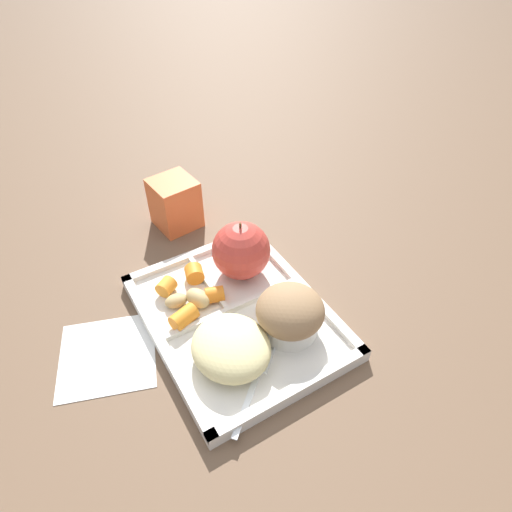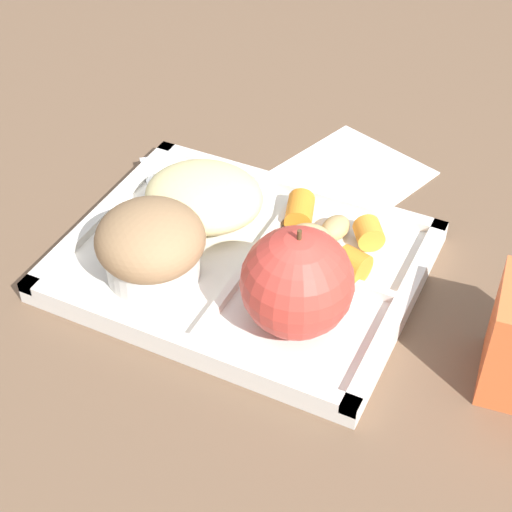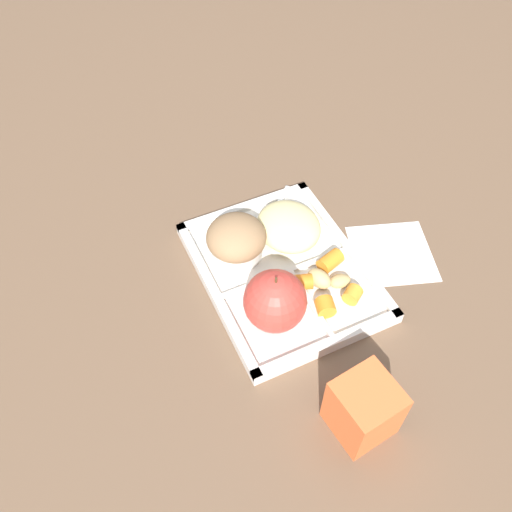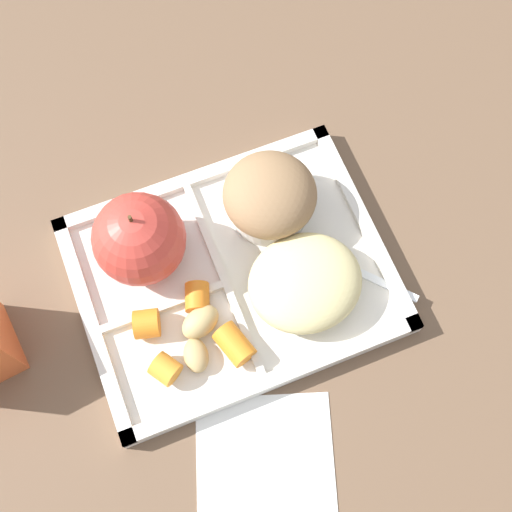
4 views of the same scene
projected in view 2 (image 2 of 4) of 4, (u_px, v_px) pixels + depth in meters
The scene contains 16 objects.
ground at pixel (243, 269), 0.71m from camera, with size 6.00×6.00×0.00m, color brown.
lunch_tray at pixel (243, 263), 0.71m from camera, with size 0.30×0.24×0.02m.
green_apple at pixel (297, 283), 0.62m from camera, with size 0.09×0.09×0.10m.
bran_muffin at pixel (151, 245), 0.67m from camera, with size 0.09×0.09×0.07m.
carrot_slice_small at pixel (291, 253), 0.69m from camera, with size 0.02×0.02×0.03m, color orange.
carrot_slice_edge at pixel (369, 233), 0.71m from camera, with size 0.02×0.02×0.02m, color orange.
carrot_slice_diagonal at pixel (353, 265), 0.68m from camera, with size 0.03×0.03×0.02m, color orange.
carrot_slice_tilted at pixel (300, 211), 0.73m from camera, with size 0.03×0.03×0.04m, color orange.
potato_chunk_small at pixel (308, 238), 0.71m from camera, with size 0.04×0.03×0.03m, color tan.
potato_chunk_large at pixel (335, 228), 0.72m from camera, with size 0.03×0.02×0.02m, color tan.
egg_noodle_pile at pixel (204, 196), 0.74m from camera, with size 0.11×0.10×0.04m, color beige.
meatball_back at pixel (194, 206), 0.73m from camera, with size 0.04×0.04×0.04m, color #755B4C.
meatball_side at pixel (174, 196), 0.74m from camera, with size 0.04×0.04×0.04m, color #755B4C.
meatball_front at pixel (239, 198), 0.74m from camera, with size 0.03×0.03×0.03m, color #755B4C.
plastic_fork at pixel (159, 211), 0.75m from camera, with size 0.11×0.12×0.00m.
paper_napkin at pixel (353, 173), 0.82m from camera, with size 0.13×0.13×0.00m, color white.
Camera 2 is at (-0.24, 0.47, 0.48)m, focal length 56.41 mm.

